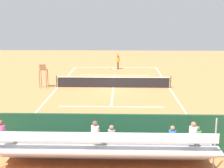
# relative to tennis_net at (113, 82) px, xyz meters

# --- Properties ---
(ground_plane) EXTENTS (60.00, 60.00, 0.00)m
(ground_plane) POSITION_rel_tennis_net_xyz_m (0.00, 0.00, -0.50)
(ground_plane) COLOR #D17542
(court_line_markings) EXTENTS (10.10, 22.20, 0.01)m
(court_line_markings) POSITION_rel_tennis_net_xyz_m (0.00, -0.04, -0.50)
(court_line_markings) COLOR white
(court_line_markings) RESTS_ON ground
(tennis_net) EXTENTS (10.30, 0.10, 1.07)m
(tennis_net) POSITION_rel_tennis_net_xyz_m (0.00, 0.00, 0.00)
(tennis_net) COLOR black
(tennis_net) RESTS_ON ground
(backdrop_wall) EXTENTS (18.00, 0.16, 2.00)m
(backdrop_wall) POSITION_rel_tennis_net_xyz_m (0.00, 14.00, 0.50)
(backdrop_wall) COLOR #194228
(backdrop_wall) RESTS_ON ground
(bleacher_stand) EXTENTS (9.06, 2.40, 2.48)m
(bleacher_stand) POSITION_rel_tennis_net_xyz_m (-0.10, 15.40, 0.46)
(bleacher_stand) COLOR #B2B2B7
(bleacher_stand) RESTS_ON ground
(umpire_chair) EXTENTS (0.67, 0.67, 2.14)m
(umpire_chair) POSITION_rel_tennis_net_xyz_m (6.20, 0.24, 0.81)
(umpire_chair) COLOR brown
(umpire_chair) RESTS_ON ground
(courtside_bench) EXTENTS (1.80, 0.40, 0.93)m
(courtside_bench) POSITION_rel_tennis_net_xyz_m (-2.19, 13.27, 0.06)
(courtside_bench) COLOR #234C2D
(courtside_bench) RESTS_ON ground
(equipment_bag) EXTENTS (0.90, 0.36, 0.36)m
(equipment_bag) POSITION_rel_tennis_net_xyz_m (-0.72, 13.40, -0.32)
(equipment_bag) COLOR #334C8C
(equipment_bag) RESTS_ON ground
(tennis_player) EXTENTS (0.41, 0.55, 1.93)m
(tennis_player) POSITION_rel_tennis_net_xyz_m (-0.33, -9.91, 0.51)
(tennis_player) COLOR black
(tennis_player) RESTS_ON ground
(tennis_racket) EXTENTS (0.59, 0.39, 0.03)m
(tennis_racket) POSITION_rel_tennis_net_xyz_m (0.27, -9.91, -0.49)
(tennis_racket) COLOR black
(tennis_racket) RESTS_ON ground
(tennis_ball_near) EXTENTS (0.07, 0.07, 0.07)m
(tennis_ball_near) POSITION_rel_tennis_net_xyz_m (-1.26, -7.06, -0.47)
(tennis_ball_near) COLOR #CCDB33
(tennis_ball_near) RESTS_ON ground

